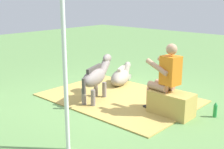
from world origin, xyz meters
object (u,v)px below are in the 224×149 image
Objects in this scene: person_seated at (165,75)px; pony_standing at (96,76)px; soda_bottle at (215,110)px; hay_bale at (171,104)px; pony_lying at (121,76)px; tent_pole_left at (65,73)px.

person_seated is 1.02× the size of pony_standing.
soda_bottle is (-0.80, -0.43, -0.58)m from person_seated.
hay_bale is 0.53m from person_seated.
hay_bale is at bearing -167.45° from pony_standing.
soda_bottle is (-2.63, 0.48, -0.05)m from pony_lying.
pony_standing reaches higher than pony_lying.
hay_bale reaches higher than soda_bottle.
pony_lying is at bearing -62.24° from tent_pole_left.
tent_pole_left is at bearing 67.76° from soda_bottle.
hay_bale is at bearing -100.77° from tent_pole_left.
soda_bottle is at bearing -112.24° from tent_pole_left.
hay_bale is 0.78m from soda_bottle.
person_seated is 2.11m from pony_lying.
pony_lying is at bearing -26.59° from person_seated.
person_seated reaches higher than soda_bottle.
soda_bottle is at bearing -151.68° from person_seated.
hay_bale is 0.60× the size of pony_lying.
hay_bale is at bearing 174.69° from person_seated.
hay_bale is 2.32m from tent_pole_left.
soda_bottle is (-0.64, -0.45, -0.08)m from hay_bale.
tent_pole_left reaches higher than pony_standing.
pony_lying is (0.41, -1.28, -0.33)m from pony_standing.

